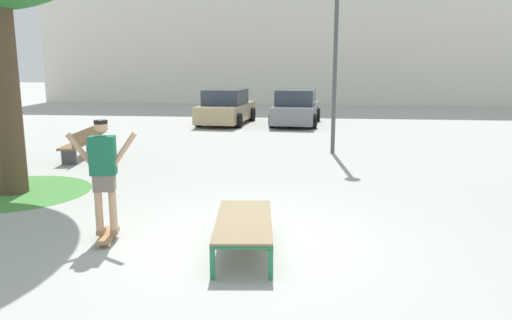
# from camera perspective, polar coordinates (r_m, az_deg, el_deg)

# --- Properties ---
(ground_plane) EXTENTS (120.00, 120.00, 0.00)m
(ground_plane) POSITION_cam_1_polar(r_m,az_deg,el_deg) (7.35, -1.32, -9.30)
(ground_plane) COLOR #A8A8A3
(skate_box) EXTENTS (0.96, 1.97, 0.46)m
(skate_box) POSITION_cam_1_polar(r_m,az_deg,el_deg) (6.82, -1.42, -7.26)
(skate_box) COLOR #237A4C
(skate_box) RESTS_ON ground
(skateboard) EXTENTS (0.37, 0.82, 0.09)m
(skateboard) POSITION_cam_1_polar(r_m,az_deg,el_deg) (7.65, -16.84, -8.35)
(skateboard) COLOR #9E754C
(skateboard) RESTS_ON ground
(skater) EXTENTS (0.99, 0.34, 1.69)m
(skater) POSITION_cam_1_polar(r_m,az_deg,el_deg) (7.39, -17.27, -1.04)
(skater) COLOR tan
(skater) RESTS_ON skateboard
(grass_patch_near_left) EXTENTS (3.01, 3.01, 0.01)m
(grass_patch_near_left) POSITION_cam_1_polar(r_m,az_deg,el_deg) (11.13, -26.25, -3.37)
(grass_patch_near_left) COLOR #47893D
(grass_patch_near_left) RESTS_ON ground
(car_tan) EXTENTS (2.21, 4.34, 1.50)m
(car_tan) POSITION_cam_1_polar(r_m,az_deg,el_deg) (21.47, -3.47, 6.05)
(car_tan) COLOR tan
(car_tan) RESTS_ON ground
(car_grey) EXTENTS (2.12, 4.30, 1.50)m
(car_grey) POSITION_cam_1_polar(r_m,az_deg,el_deg) (21.25, 4.66, 5.99)
(car_grey) COLOR slate
(car_grey) RESTS_ON ground
(park_bench) EXTENTS (0.72, 2.44, 0.83)m
(park_bench) POSITION_cam_1_polar(r_m,az_deg,el_deg) (14.38, -19.40, 2.00)
(park_bench) COLOR brown
(park_bench) RESTS_ON ground
(light_post) EXTENTS (0.36, 0.36, 5.83)m
(light_post) POSITION_cam_1_polar(r_m,az_deg,el_deg) (14.37, 9.32, 15.99)
(light_post) COLOR #4C4C51
(light_post) RESTS_ON ground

